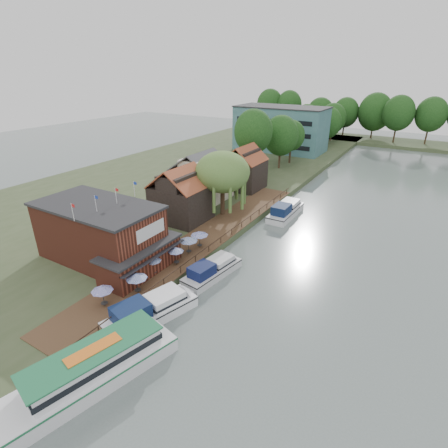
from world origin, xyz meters
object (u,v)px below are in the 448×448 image
Objects in this scene: hotel_block at (281,128)px; cruiser_2 at (286,209)px; willow at (223,184)px; umbrella_1 at (137,283)px; cottage_a at (181,194)px; cottage_b at (202,176)px; swan at (90,358)px; cottage_c at (244,167)px; umbrella_2 at (153,266)px; cruiser_1 at (212,268)px; pub at (111,235)px; cruiser_0 at (150,308)px; umbrella_3 at (176,256)px; tour_boat at (87,369)px; umbrella_0 at (103,296)px; umbrella_4 at (189,245)px; umbrella_5 at (200,239)px.

cruiser_2 is (19.78, -44.05, -5.81)m from hotel_block.
willow reaches higher than umbrella_1.
cruiser_2 is at bearing 43.08° from cottage_a.
swan is at bearing -69.87° from cottage_b.
cottage_c reaches higher than umbrella_2.
cruiser_1 is at bearing -91.34° from cruiser_2.
hotel_block is at bearing 101.93° from swan.
pub is 1.83× the size of cruiser_0.
tour_boat is at bearing -75.07° from umbrella_3.
umbrella_0 reaches higher than swan.
willow reaches higher than cottage_a.
cottage_c is 41.45m from umbrella_0.
cottage_c reaches higher than tour_boat.
tour_boat reaches higher than cruiser_2.
umbrella_3 is at bearing 75.21° from umbrella_2.
willow is at bearing -77.29° from hotel_block.
cruiser_1 is 0.66× the size of tour_boat.
umbrella_3 reaches higher than cruiser_0.
umbrella_2 is at bearing 125.68° from tour_boat.
umbrella_4 reaches higher than cruiser_2.
umbrella_2 is at bearing -94.46° from umbrella_4.
cottage_a is 16.81m from umbrella_2.
umbrella_5 is at bearing 147.73° from cruiser_1.
umbrella_5 is 5.78m from cruiser_1.
umbrella_2 is 6.95m from cruiser_1.
cottage_b is 4.04× the size of umbrella_5.
umbrella_1 is 0.22× the size of cruiser_2.
willow is at bearing -75.96° from cottage_c.
umbrella_4 reaches higher than cruiser_0.
umbrella_5 is 0.25× the size of cruiser_1.
willow reaches higher than tour_boat.
umbrella_1 reaches higher than cruiser_2.
umbrella_4 is at bearing -103.90° from cruiser_2.
umbrella_3 is (-0.14, 6.78, 0.00)m from umbrella_1.
cottage_c reaches higher than umbrella_5.
umbrella_3 is at bearing 119.37° from tour_boat.
cruiser_2 is 38.88m from swan.
umbrella_3 reaches higher than cruiser_2.
cottage_a is at bearing 140.39° from umbrella_5.
umbrella_1 is at bearing -79.09° from cottage_c.
pub is 2.33× the size of cottage_a.
swan is (2.27, -8.34, -2.07)m from umbrella_1.
tour_boat is (11.57, -13.55, -3.04)m from pub.
cottage_b reaches higher than umbrella_4.
cruiser_1 is (5.39, 11.66, -1.12)m from umbrella_0.
cruiser_2 is (11.78, -7.05, -3.91)m from cottage_c.
cottage_b is 0.65× the size of tour_boat.
umbrella_0 and umbrella_5 have the same top height.
cottage_a reaches higher than cruiser_1.
hotel_block is 2.99× the size of cottage_c.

